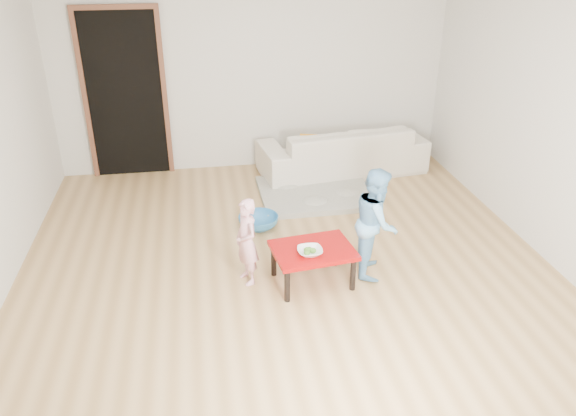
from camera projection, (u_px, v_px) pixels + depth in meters
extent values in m
cube|color=#9F7744|center=(285.00, 259.00, 5.47)|extent=(5.00, 5.00, 0.01)
cube|color=silver|center=(253.00, 69.00, 7.10)|extent=(5.00, 0.02, 2.60)
cube|color=silver|center=(547.00, 117.00, 5.26)|extent=(0.02, 5.00, 2.60)
imported|color=beige|center=(342.00, 150.00, 7.30)|extent=(2.22, 1.11, 0.62)
cube|color=orange|center=(316.00, 144.00, 7.04)|extent=(0.52, 0.49, 0.12)
imported|color=white|center=(310.00, 252.00, 4.85)|extent=(0.22, 0.22, 0.05)
imported|color=#E36781|center=(247.00, 242.00, 4.95)|extent=(0.28, 0.34, 0.81)
imported|color=#66AEED|center=(376.00, 222.00, 5.05)|extent=(0.52, 0.59, 1.03)
imported|color=teal|center=(259.00, 222.00, 6.01)|extent=(0.43, 0.43, 0.13)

